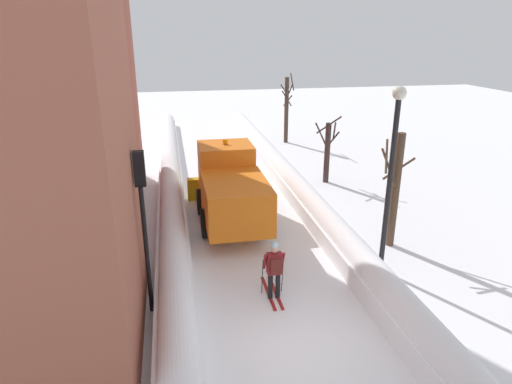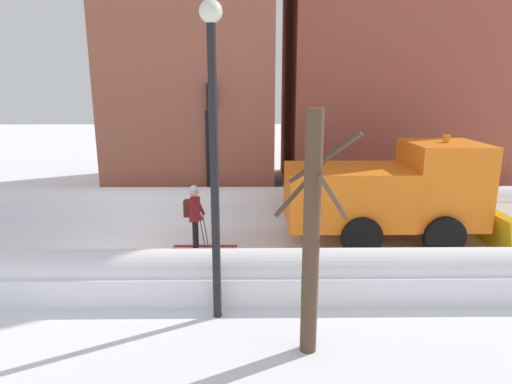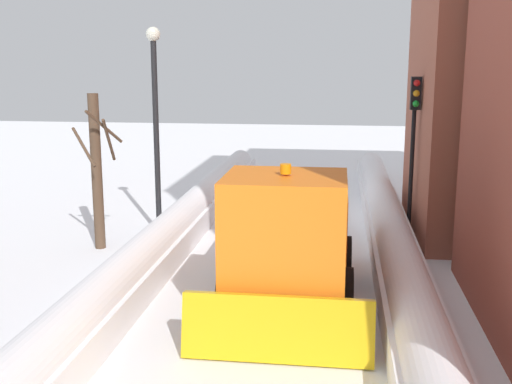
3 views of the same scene
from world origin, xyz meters
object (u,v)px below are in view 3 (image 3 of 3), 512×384
Objects in this scene: plow_truck at (291,232)px; traffic_light_pole at (414,126)px; skier at (290,197)px; street_lamp at (155,108)px; bare_tree_near at (97,170)px.

plow_truck is 6.42m from traffic_light_pole.
skier is 0.31× the size of street_lamp.
traffic_light_pole is 0.77× the size of street_lamp.
bare_tree_near is (1.14, 1.65, -1.52)m from street_lamp.
plow_truck is 1.33× the size of traffic_light_pole.
bare_tree_near is at bearing 15.90° from traffic_light_pole.
street_lamp is 2.52m from bare_tree_near.
traffic_light_pole reaches higher than plow_truck.
bare_tree_near is at bearing 27.48° from skier.
skier is 5.62m from bare_tree_near.
plow_truck is 6.67m from street_lamp.
plow_truck is at bearing 61.10° from traffic_light_pole.
traffic_light_pole is at bearing -164.10° from bare_tree_near.
street_lamp is (4.20, -4.71, 2.17)m from plow_truck.
skier is 0.44× the size of bare_tree_near.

